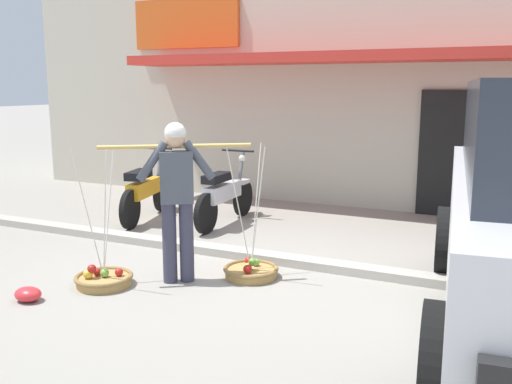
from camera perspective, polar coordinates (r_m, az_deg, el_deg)
The scene contains 9 objects.
ground_plane at distance 6.36m, azimuth -5.06°, elevation -8.22°, with size 90.00×90.00×0.00m, color gray.
sidewalk_curb at distance 6.93m, azimuth -2.14°, elevation -6.16°, with size 20.00×0.24×0.10m, color #AEA89C.
fruit_vendor at distance 5.90m, azimuth -8.03°, elevation 0.03°, with size 1.30×0.93×1.70m.
fruit_basket_left_side at distance 6.20m, azimuth -0.53°, elevation -7.93°, with size 0.61×0.61×1.45m.
fruit_basket_right_side at distance 6.16m, azimuth -15.19°, elevation -8.43°, with size 0.61×0.61×1.45m.
motorcycle_nearest_shop at distance 8.88m, azimuth -11.11°, elevation 0.08°, with size 0.61×1.79×1.09m.
motorcycle_second_in_row at distance 8.43m, azimuth -3.22°, elevation -0.30°, with size 0.54×1.82×1.09m.
storefront_building at distance 12.12m, azimuth 11.72°, elevation 10.69°, with size 13.00×6.00×4.20m.
plastic_litter_bag at distance 5.97m, azimuth -22.09°, elevation -9.57°, with size 0.28×0.22×0.14m, color red.
Camera 1 is at (3.06, -5.19, 2.06)m, focal length 39.51 mm.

